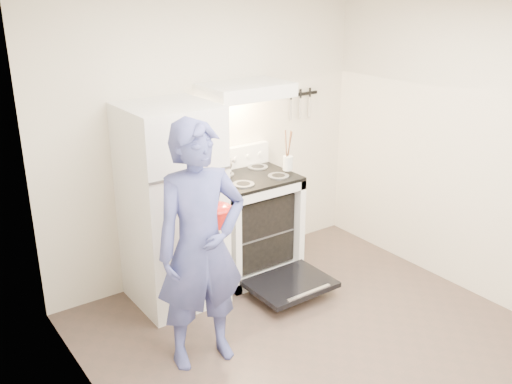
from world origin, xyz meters
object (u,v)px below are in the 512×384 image
refrigerator (172,206)px  person (201,247)px  tea_kettle (223,163)px  stove_body (251,226)px  dutch_oven (215,216)px

refrigerator → person: bearing=-104.8°
tea_kettle → refrigerator: bearing=-165.3°
stove_body → dutch_oven: size_ratio=2.78×
stove_body → person: (-1.04, -0.90, 0.43)m
person → dutch_oven: bearing=53.1°
tea_kettle → stove_body: bearing=-31.3°
person → dutch_oven: person is taller
stove_body → person: person is taller
refrigerator → person: (-0.23, -0.87, 0.04)m
tea_kettle → person: (-0.82, -1.03, -0.19)m
tea_kettle → dutch_oven: bearing=-126.0°
refrigerator → tea_kettle: 0.66m
stove_body → person: 1.44m
dutch_oven → person: bearing=-134.9°
stove_body → dutch_oven: (-0.74, -0.60, 0.49)m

